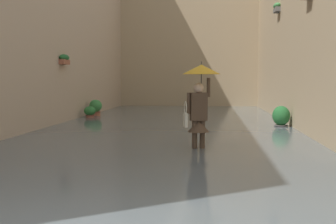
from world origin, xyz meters
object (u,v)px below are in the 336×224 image
at_px(potted_plant_far_right, 96,109).
at_px(potted_plant_near_left, 281,118).
at_px(potted_plant_mid_right, 90,113).
at_px(person_wading, 200,94).

relative_size(potted_plant_far_right, potted_plant_near_left, 1.01).
xyz_separation_m(potted_plant_near_left, potted_plant_mid_right, (7.39, -2.85, -0.10)).
xyz_separation_m(person_wading, potted_plant_mid_right, (4.77, -7.96, -1.06)).
bearing_deg(potted_plant_near_left, potted_plant_mid_right, -21.07).
bearing_deg(potted_plant_far_right, person_wading, 118.18).
relative_size(person_wading, potted_plant_far_right, 2.40).
height_order(potted_plant_far_right, potted_plant_mid_right, potted_plant_far_right).
distance_m(potted_plant_far_right, potted_plant_near_left, 8.33).
distance_m(person_wading, potted_plant_far_right, 10.18).
bearing_deg(person_wading, potted_plant_mid_right, -59.05).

